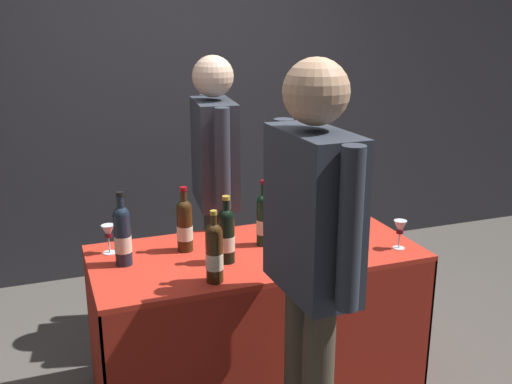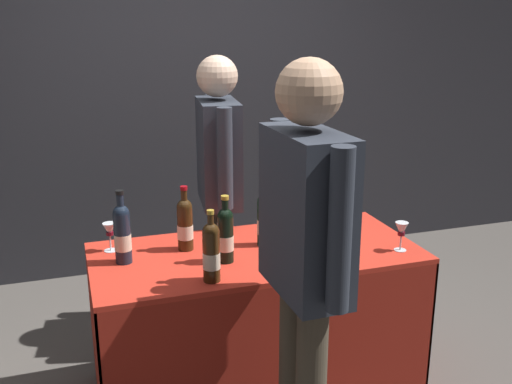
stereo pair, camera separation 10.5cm
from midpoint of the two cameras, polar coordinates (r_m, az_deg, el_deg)
back_partition at (r=4.48m, az=-6.53°, el=8.27°), size 6.68×0.12×2.47m
tasting_table at (r=3.02m, az=1.01°, el=-9.80°), size 1.59×0.74×0.77m
featured_wine_bottle at (r=2.86m, az=7.06°, el=-3.12°), size 0.07×0.07×0.34m
display_bottle_0 at (r=2.95m, az=1.79°, el=-2.61°), size 0.07×0.07×0.34m
display_bottle_1 at (r=2.56m, az=-3.13°, el=-5.72°), size 0.08×0.08×0.32m
display_bottle_2 at (r=3.03m, az=5.97°, el=-2.16°), size 0.07×0.07×0.34m
display_bottle_3 at (r=2.91m, az=-5.80°, el=-3.03°), size 0.08×0.08×0.32m
display_bottle_4 at (r=2.80m, az=-11.65°, el=-3.85°), size 0.08×0.08×0.35m
display_bottle_5 at (r=2.75m, az=-1.85°, el=-4.06°), size 0.08×0.08×0.32m
display_bottle_6 at (r=3.31m, az=9.04°, el=-0.83°), size 0.07×0.07×0.31m
wine_glass_near_vendor at (r=2.96m, az=-12.88°, el=-3.67°), size 0.07×0.07×0.14m
wine_glass_mid at (r=2.99m, az=14.77°, el=-3.61°), size 0.06×0.06×0.14m
flower_vase at (r=3.08m, az=8.59°, el=-2.29°), size 0.11×0.11×0.40m
vendor_presenter at (r=3.41m, az=-2.70°, el=1.85°), size 0.26×0.61×1.67m
taster_foreground_right at (r=2.23m, az=6.10°, el=-5.00°), size 0.24×0.61×1.74m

